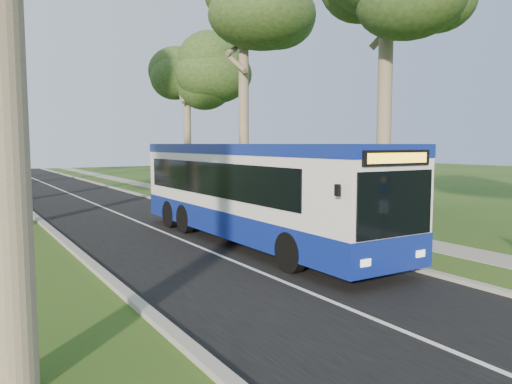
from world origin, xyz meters
TOP-DOWN VIEW (x-y plane):
  - ground at (0.00, 0.00)m, footprint 120.00×120.00m
  - road at (-3.50, 10.00)m, footprint 7.00×100.00m
  - kerb_east at (0.00, 10.00)m, footprint 0.25×100.00m
  - kerb_west at (-7.00, 10.00)m, footprint 0.25×100.00m
  - centre_line at (-3.50, 10.00)m, footprint 0.12×100.00m
  - footpath at (3.00, 10.00)m, footprint 1.50×100.00m
  - bus at (-1.70, 2.78)m, footprint 2.59×12.30m
  - bus_shelter at (1.64, 4.04)m, footprint 2.30×3.13m
  - litter_bin at (0.83, 5.76)m, footprint 0.55×0.55m
  - tree_east_c at (6.80, 18.00)m, footprint 5.20×5.20m
  - tree_east_d at (8.00, 30.00)m, footprint 5.20×5.20m

SIDE VIEW (x-z plane):
  - ground at x=0.00m, z-range 0.00..0.00m
  - road at x=-3.50m, z-range 0.00..0.02m
  - footpath at x=3.00m, z-range 0.00..0.02m
  - centre_line at x=-3.50m, z-range 0.02..0.02m
  - kerb_east at x=0.00m, z-range 0.00..0.12m
  - kerb_west at x=-7.00m, z-range 0.00..0.12m
  - litter_bin at x=0.83m, z-range 0.01..0.98m
  - bus at x=-1.70m, z-range 0.06..3.32m
  - bus_shelter at x=1.64m, z-range 0.49..2.90m
  - tree_east_d at x=8.00m, z-range 3.20..16.42m
  - tree_east_c at x=6.80m, z-range 3.58..18.42m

